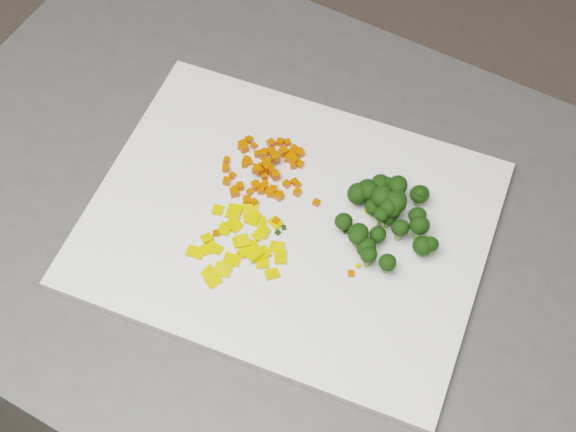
# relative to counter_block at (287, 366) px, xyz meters

# --- Properties ---
(counter_block) EXTENTS (1.06, 0.92, 0.90)m
(counter_block) POSITION_rel_counter_block_xyz_m (0.00, 0.00, 0.00)
(counter_block) COLOR #454543
(counter_block) RESTS_ON ground
(cutting_board) EXTENTS (0.49, 0.43, 0.01)m
(cutting_board) POSITION_rel_counter_block_xyz_m (0.00, -0.01, 0.46)
(cutting_board) COLOR white
(cutting_board) RESTS_ON counter_block
(carrot_pile) EXTENTS (0.09, 0.09, 0.03)m
(carrot_pile) POSITION_rel_counter_block_xyz_m (-0.03, 0.05, 0.47)
(carrot_pile) COLOR #C64002
(carrot_pile) RESTS_ON cutting_board
(pepper_pile) EXTENTS (0.11, 0.11, 0.02)m
(pepper_pile) POSITION_rel_counter_block_xyz_m (-0.04, -0.04, 0.47)
(pepper_pile) COLOR #DBB20B
(pepper_pile) RESTS_ON cutting_board
(broccoli_pile) EXTENTS (0.11, 0.11, 0.05)m
(broccoli_pile) POSITION_rel_counter_block_xyz_m (0.11, -0.00, 0.49)
(broccoli_pile) COLOR black
(broccoli_pile) RESTS_ON cutting_board
(carrot_cube_0) EXTENTS (0.01, 0.01, 0.01)m
(carrot_cube_0) POSITION_rel_counter_block_xyz_m (-0.03, 0.05, 0.47)
(carrot_cube_0) COLOR #C64002
(carrot_cube_0) RESTS_ON carrot_pile
(carrot_cube_1) EXTENTS (0.01, 0.01, 0.01)m
(carrot_cube_1) POSITION_rel_counter_block_xyz_m (-0.06, 0.02, 0.47)
(carrot_cube_1) COLOR #C64002
(carrot_cube_1) RESTS_ON carrot_pile
(carrot_cube_2) EXTENTS (0.01, 0.01, 0.01)m
(carrot_cube_2) POSITION_rel_counter_block_xyz_m (-0.01, 0.07, 0.46)
(carrot_cube_2) COLOR #C64002
(carrot_cube_2) RESTS_ON carrot_pile
(carrot_cube_3) EXTENTS (0.01, 0.01, 0.01)m
(carrot_cube_3) POSITION_rel_counter_block_xyz_m (-0.03, 0.07, 0.47)
(carrot_cube_3) COLOR #C64002
(carrot_cube_3) RESTS_ON carrot_pile
(carrot_cube_4) EXTENTS (0.01, 0.01, 0.01)m
(carrot_cube_4) POSITION_rel_counter_block_xyz_m (-0.05, 0.09, 0.46)
(carrot_cube_4) COLOR #C64002
(carrot_cube_4) RESTS_ON carrot_pile
(carrot_cube_5) EXTENTS (0.01, 0.01, 0.01)m
(carrot_cube_5) POSITION_rel_counter_block_xyz_m (-0.03, 0.06, 0.47)
(carrot_cube_5) COLOR #C64002
(carrot_cube_5) RESTS_ON carrot_pile
(carrot_cube_6) EXTENTS (0.01, 0.01, 0.01)m
(carrot_cube_6) POSITION_rel_counter_block_xyz_m (-0.02, 0.02, 0.47)
(carrot_cube_6) COLOR #C64002
(carrot_cube_6) RESTS_ON carrot_pile
(carrot_cube_7) EXTENTS (0.01, 0.01, 0.01)m
(carrot_cube_7) POSITION_rel_counter_block_xyz_m (-0.04, 0.06, 0.46)
(carrot_cube_7) COLOR #C64002
(carrot_cube_7) RESTS_ON carrot_pile
(carrot_cube_8) EXTENTS (0.01, 0.01, 0.01)m
(carrot_cube_8) POSITION_rel_counter_block_xyz_m (-0.03, 0.08, 0.46)
(carrot_cube_8) COLOR #C64002
(carrot_cube_8) RESTS_ON carrot_pile
(carrot_cube_9) EXTENTS (0.01, 0.01, 0.01)m
(carrot_cube_9) POSITION_rel_counter_block_xyz_m (-0.04, 0.07, 0.46)
(carrot_cube_9) COLOR #C64002
(carrot_cube_9) RESTS_ON carrot_pile
(carrot_cube_10) EXTENTS (0.01, 0.01, 0.01)m
(carrot_cube_10) POSITION_rel_counter_block_xyz_m (0.01, 0.03, 0.47)
(carrot_cube_10) COLOR #C64002
(carrot_cube_10) RESTS_ON carrot_pile
(carrot_cube_11) EXTENTS (0.01, 0.01, 0.01)m
(carrot_cube_11) POSITION_rel_counter_block_xyz_m (-0.01, 0.09, 0.46)
(carrot_cube_11) COLOR #C64002
(carrot_cube_11) RESTS_ON carrot_pile
(carrot_cube_12) EXTENTS (0.01, 0.01, 0.01)m
(carrot_cube_12) POSITION_rel_counter_block_xyz_m (-0.03, 0.08, 0.46)
(carrot_cube_12) COLOR #C64002
(carrot_cube_12) RESTS_ON carrot_pile
(carrot_cube_13) EXTENTS (0.01, 0.01, 0.01)m
(carrot_cube_13) POSITION_rel_counter_block_xyz_m (-0.07, 0.03, 0.47)
(carrot_cube_13) COLOR #C64002
(carrot_cube_13) RESTS_ON carrot_pile
(carrot_cube_14) EXTENTS (0.01, 0.01, 0.01)m
(carrot_cube_14) POSITION_rel_counter_block_xyz_m (-0.07, 0.06, 0.46)
(carrot_cube_14) COLOR #C64002
(carrot_cube_14) RESTS_ON carrot_pile
(carrot_cube_15) EXTENTS (0.01, 0.01, 0.01)m
(carrot_cube_15) POSITION_rel_counter_block_xyz_m (-0.01, 0.02, 0.47)
(carrot_cube_15) COLOR #C64002
(carrot_cube_15) RESTS_ON carrot_pile
(carrot_cube_16) EXTENTS (0.01, 0.01, 0.01)m
(carrot_cube_16) POSITION_rel_counter_block_xyz_m (0.00, 0.08, 0.46)
(carrot_cube_16) COLOR #C64002
(carrot_cube_16) RESTS_ON carrot_pile
(carrot_cube_17) EXTENTS (0.01, 0.01, 0.01)m
(carrot_cube_17) POSITION_rel_counter_block_xyz_m (-0.07, 0.04, 0.46)
(carrot_cube_17) COLOR #C64002
(carrot_cube_17) RESTS_ON carrot_pile
(carrot_cube_18) EXTENTS (0.01, 0.01, 0.01)m
(carrot_cube_18) POSITION_rel_counter_block_xyz_m (-0.00, 0.08, 0.46)
(carrot_cube_18) COLOR #C64002
(carrot_cube_18) RESTS_ON carrot_pile
(carrot_cube_19) EXTENTS (0.01, 0.01, 0.01)m
(carrot_cube_19) POSITION_rel_counter_block_xyz_m (-0.03, 0.04, 0.46)
(carrot_cube_19) COLOR #C64002
(carrot_cube_19) RESTS_ON carrot_pile
(carrot_cube_20) EXTENTS (0.01, 0.01, 0.01)m
(carrot_cube_20) POSITION_rel_counter_block_xyz_m (-0.04, 0.05, 0.47)
(carrot_cube_20) COLOR #C64002
(carrot_cube_20) RESTS_ON carrot_pile
(carrot_cube_21) EXTENTS (0.01, 0.01, 0.01)m
(carrot_cube_21) POSITION_rel_counter_block_xyz_m (-0.03, 0.09, 0.47)
(carrot_cube_21) COLOR #C64002
(carrot_cube_21) RESTS_ON carrot_pile
(carrot_cube_22) EXTENTS (0.01, 0.01, 0.01)m
(carrot_cube_22) POSITION_rel_counter_block_xyz_m (-0.04, 0.01, 0.47)
(carrot_cube_22) COLOR #C64002
(carrot_cube_22) RESTS_ON carrot_pile
(carrot_cube_23) EXTENTS (0.01, 0.01, 0.01)m
(carrot_cube_23) POSITION_rel_counter_block_xyz_m (0.01, 0.08, 0.47)
(carrot_cube_23) COLOR #C64002
(carrot_cube_23) RESTS_ON carrot_pile
(carrot_cube_24) EXTENTS (0.01, 0.01, 0.01)m
(carrot_cube_24) POSITION_rel_counter_block_xyz_m (-0.03, 0.04, 0.46)
(carrot_cube_24) COLOR #C64002
(carrot_cube_24) RESTS_ON carrot_pile
(carrot_cube_25) EXTENTS (0.01, 0.01, 0.01)m
(carrot_cube_25) POSITION_rel_counter_block_xyz_m (0.00, 0.06, 0.46)
(carrot_cube_25) COLOR #C64002
(carrot_cube_25) RESTS_ON carrot_pile
(carrot_cube_26) EXTENTS (0.01, 0.01, 0.01)m
(carrot_cube_26) POSITION_rel_counter_block_xyz_m (-0.04, 0.03, 0.47)
(carrot_cube_26) COLOR #C64002
(carrot_cube_26) RESTS_ON carrot_pile
(carrot_cube_27) EXTENTS (0.01, 0.01, 0.01)m
(carrot_cube_27) POSITION_rel_counter_block_xyz_m (-0.04, 0.02, 0.46)
(carrot_cube_27) COLOR #C64002
(carrot_cube_27) RESTS_ON carrot_pile
(carrot_cube_28) EXTENTS (0.01, 0.01, 0.01)m
(carrot_cube_28) POSITION_rel_counter_block_xyz_m (-0.02, 0.09, 0.47)
(carrot_cube_28) COLOR #C64002
(carrot_cube_28) RESTS_ON carrot_pile
(carrot_cube_29) EXTENTS (0.01, 0.01, 0.01)m
(carrot_cube_29) POSITION_rel_counter_block_xyz_m (-0.02, 0.07, 0.47)
(carrot_cube_29) COLOR #C64002
(carrot_cube_29) RESTS_ON carrot_pile
(carrot_cube_30) EXTENTS (0.01, 0.01, 0.01)m
(carrot_cube_30) POSITION_rel_counter_block_xyz_m (-0.02, 0.05, 0.47)
(carrot_cube_30) COLOR #C64002
(carrot_cube_30) RESTS_ON carrot_pile
(carrot_cube_31) EXTENTS (0.01, 0.01, 0.01)m
(carrot_cube_31) POSITION_rel_counter_block_xyz_m (-0.02, 0.07, 0.47)
(carrot_cube_31) COLOR #C64002
(carrot_cube_31) RESTS_ON carrot_pile
(carrot_cube_32) EXTENTS (0.01, 0.01, 0.01)m
(carrot_cube_32) POSITION_rel_counter_block_xyz_m (-0.02, 0.03, 0.46)
(carrot_cube_32) COLOR #C64002
(carrot_cube_32) RESTS_ON carrot_pile
(carrot_cube_33) EXTENTS (0.01, 0.01, 0.01)m
(carrot_cube_33) POSITION_rel_counter_block_xyz_m (-0.01, 0.02, 0.47)
(carrot_cube_33) COLOR #C64002
(carrot_cube_33) RESTS_ON carrot_pile
(carrot_cube_34) EXTENTS (0.01, 0.01, 0.01)m
(carrot_cube_34) POSITION_rel_counter_block_xyz_m (-0.02, 0.05, 0.47)
(carrot_cube_34) COLOR #C64002
(carrot_cube_34) RESTS_ON carrot_pile
(carrot_cube_35) EXTENTS (0.01, 0.01, 0.01)m
(carrot_cube_35) POSITION_rel_counter_block_xyz_m (-0.06, 0.02, 0.46)
(carrot_cube_35) COLOR #C64002
(carrot_cube_35) RESTS_ON carrot_pile
(carrot_cube_36) EXTENTS (0.01, 0.01, 0.01)m
(carrot_cube_36) POSITION_rel_counter_block_xyz_m (-0.02, 0.04, 0.47)
(carrot_cube_36) COLOR #C64002
(carrot_cube_36) RESTS_ON carrot_pile
(carrot_cube_37) EXTENTS (0.01, 0.01, 0.01)m
(carrot_cube_37) POSITION_rel_counter_block_xyz_m (-0.02, 0.08, 0.46)
(carrot_cube_37) COLOR #C64002
(carrot_cube_37) RESTS_ON carrot_pile
(carrot_cube_38) EXTENTS (0.01, 0.01, 0.01)m
(carrot_cube_38) POSITION_rel_counter_block_xyz_m (-0.06, 0.08, 0.46)
(carrot_cube_38) COLOR #C64002
(carrot_cube_38) RESTS_ON carrot_pile
(carrot_cube_39) EXTENTS (0.01, 0.01, 0.01)m
(carrot_cube_39) POSITION_rel_counter_block_xyz_m (-0.00, 0.09, 0.46)
(carrot_cube_39) COLOR #C64002
(carrot_cube_39) RESTS_ON carrot_pile
(carrot_cube_40) EXTENTS (0.01, 0.01, 0.01)m
(carrot_cube_40) POSITION_rel_counter_block_xyz_m (-0.07, 0.05, 0.47)
(carrot_cube_40) COLOR #C64002
(carrot_cube_40) RESTS_ON carrot_pile
(carrot_cube_41) EXTENTS (0.01, 0.01, 0.01)m
(carrot_cube_41) POSITION_rel_counter_block_xyz_m (0.01, 0.04, 0.46)
(carrot_cube_41) COLOR #C64002
(carrot_cube_41) RESTS_ON carrot_pile
(carrot_cube_42) EXTENTS (0.01, 0.01, 0.01)m
(carrot_cube_42) POSITION_rel_counter_block_xyz_m (-0.00, 0.04, 0.46)
(carrot_cube_42) COLOR #C64002
(carrot_cube_42) RESTS_ON carrot_pile
(carrot_cube_43) EXTENTS (0.01, 0.01, 0.01)m
(carrot_cube_43) POSITION_rel_counter_block_xyz_m (-0.04, 0.03, 0.46)
(carrot_cube_43) COLOR #C64002
(carrot_cube_43) RESTS_ON carrot_pile
(carrot_cube_44) EXTENTS (0.01, 0.01, 0.01)m
(carrot_cube_44) POSITION_rel_counter_block_xyz_m (-0.06, 0.08, 0.47)
(carrot_cube_44) COLOR #C64002
(carrot_cube_44) RESTS_ON carrot_pile
(carrot_cube_45) EXTENTS (0.01, 0.01, 0.01)m
(carrot_cube_45) POSITION_rel_counter_block_xyz_m (-0.04, 0.05, 0.47)
(carrot_cube_45) COLOR #C64002
(carrot_cube_45) RESTS_ON carrot_pile
(carrot_cube_46) EXTENTS (0.01, 0.01, 0.01)m
(carrot_cube_46) POSITION_rel_counter_block_xyz_m (-0.03, 0.07, 0.46)
(carrot_cube_46) COLOR #C64002
(carrot_cube_46) RESTS_ON carrot_pile
(carrot_cube_47) EXTENTS (0.01, 0.01, 0.01)m
(carrot_cube_47) POSITION_rel_counter_block_xyz_m (0.01, 0.07, 0.46)
(carrot_cube_47) COLOR #C64002
(carrot_cube_47) RESTS_ON carrot_pile
(carrot_cube_48) EXTENTS (0.01, 0.01, 0.01)m
(carrot_cube_48) POSITION_rel_counter_block_xyz_m (0.01, 0.04, 0.46)
(carrot_cube_48) COLOR #C64002
(carrot_cube_48) RESTS_ON carrot_pile
(carrot_cube_49) EXTENTS (0.01, 0.01, 0.01)m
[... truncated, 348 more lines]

